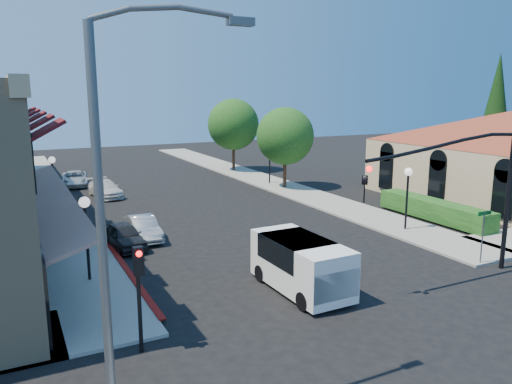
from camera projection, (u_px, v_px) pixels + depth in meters
name	position (u px, v px, depth m)	size (l,w,h in m)	color
ground	(383.00, 318.00, 17.18)	(120.00, 120.00, 0.00)	black
sidewalk_left	(46.00, 196.00, 36.92)	(3.50, 50.00, 0.12)	gray
sidewalk_right	(256.00, 178.00, 44.66)	(3.50, 50.00, 0.12)	gray
curb_red_strip	(129.00, 276.00, 21.13)	(0.25, 10.00, 0.06)	maroon
hedge	(433.00, 220.00, 30.23)	(1.40, 8.00, 1.10)	#134414
conifer_far	(496.00, 107.00, 44.06)	(3.20, 3.20, 11.00)	#392317
street_tree_a	(285.00, 136.00, 39.49)	(4.56, 4.56, 6.48)	#392317
street_tree_b	(233.00, 124.00, 48.17)	(4.94, 4.94, 7.02)	#392317
signal_mast_arm	(475.00, 181.00, 20.27)	(8.01, 0.39, 6.00)	black
secondary_signal	(139.00, 280.00, 14.42)	(0.28, 0.42, 3.32)	black
cobra_streetlight	(117.00, 209.00, 10.35)	(3.60, 0.25, 9.31)	#595B5E
street_name_sign	(483.00, 229.00, 22.09)	(0.80, 0.06, 2.50)	#595B5E
lamppost_left_near	(85.00, 217.00, 19.88)	(0.44, 0.44, 3.57)	black
lamppost_left_far	(53.00, 169.00, 32.13)	(0.44, 0.44, 3.57)	black
lamppost_right_near	(408.00, 183.00, 27.40)	(0.44, 0.44, 3.57)	black
lamppost_right_far	(270.00, 152.00, 41.40)	(0.44, 0.44, 3.57)	black
white_van	(302.00, 262.00, 19.27)	(2.14, 4.68, 2.06)	white
parked_car_a	(124.00, 236.00, 24.82)	(1.46, 3.62, 1.23)	black
parked_car_b	(143.00, 228.00, 26.23)	(1.28, 3.68, 1.21)	#9C9EA1
parked_car_c	(105.00, 189.00, 36.81)	(1.73, 4.26, 1.24)	silver
parked_car_d	(75.00, 179.00, 41.14)	(2.02, 4.39, 1.22)	silver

